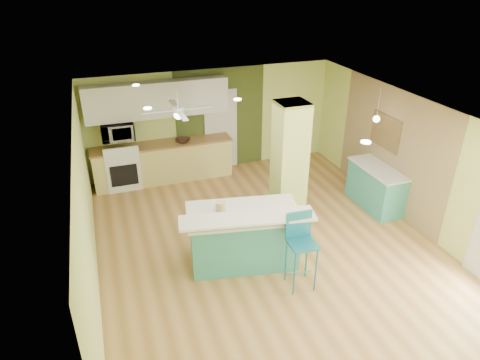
% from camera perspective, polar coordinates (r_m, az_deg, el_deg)
% --- Properties ---
extents(floor, '(6.00, 7.00, 0.01)m').
position_cam_1_polar(floor, '(8.09, 3.39, -8.34)').
color(floor, '#9F6C37').
rests_on(floor, ground).
extents(ceiling, '(6.00, 7.00, 0.01)m').
position_cam_1_polar(ceiling, '(6.95, 3.95, 8.78)').
color(ceiling, white).
rests_on(ceiling, wall_back).
extents(wall_back, '(6.00, 0.01, 2.50)m').
position_cam_1_polar(wall_back, '(10.50, -3.72, 7.94)').
color(wall_back, '#D6E67B').
rests_on(wall_back, floor).
extents(wall_front, '(6.00, 0.01, 2.50)m').
position_cam_1_polar(wall_front, '(5.01, 19.92, -18.17)').
color(wall_front, '#D6E67B').
rests_on(wall_front, floor).
extents(wall_left, '(0.01, 7.00, 2.50)m').
position_cam_1_polar(wall_left, '(6.98, -19.87, -4.14)').
color(wall_left, '#D6E67B').
rests_on(wall_left, floor).
extents(wall_right, '(0.01, 7.00, 2.50)m').
position_cam_1_polar(wall_right, '(8.95, 21.75, 2.51)').
color(wall_right, '#D6E67B').
rests_on(wall_right, floor).
extents(wood_panel, '(0.02, 3.40, 2.50)m').
position_cam_1_polar(wood_panel, '(9.35, 19.40, 3.96)').
color(wood_panel, '#8F7352').
rests_on(wood_panel, floor).
extents(olive_accent, '(2.20, 0.02, 2.50)m').
position_cam_1_polar(olive_accent, '(10.53, -2.64, 8.03)').
color(olive_accent, '#414F1F').
rests_on(olive_accent, floor).
extents(interior_door, '(0.82, 0.05, 2.00)m').
position_cam_1_polar(interior_door, '(10.59, -2.57, 6.71)').
color(interior_door, silver).
rests_on(interior_door, floor).
extents(column, '(0.55, 0.55, 2.50)m').
position_cam_1_polar(column, '(8.09, 6.56, 1.81)').
color(column, '#B0C059').
rests_on(column, floor).
extents(kitchen_run, '(3.25, 0.63, 0.94)m').
position_cam_1_polar(kitchen_run, '(10.26, -10.13, 2.41)').
color(kitchen_run, '#DACC72').
rests_on(kitchen_run, floor).
extents(stove, '(0.76, 0.66, 1.08)m').
position_cam_1_polar(stove, '(10.18, -15.38, 1.55)').
color(stove, white).
rests_on(stove, floor).
extents(upper_cabinets, '(3.20, 0.34, 0.80)m').
position_cam_1_polar(upper_cabinets, '(9.86, -10.96, 10.51)').
color(upper_cabinets, white).
rests_on(upper_cabinets, wall_back).
extents(microwave, '(0.70, 0.48, 0.39)m').
position_cam_1_polar(microwave, '(9.85, -16.01, 6.25)').
color(microwave, white).
rests_on(microwave, wall_back).
extents(ceiling_fan, '(1.41, 1.41, 0.61)m').
position_cam_1_polar(ceiling_fan, '(8.61, -8.26, 9.20)').
color(ceiling_fan, white).
rests_on(ceiling_fan, ceiling).
extents(pendant_lamp, '(0.14, 0.14, 0.69)m').
position_cam_1_polar(pendant_lamp, '(9.05, 17.74, 7.78)').
color(pendant_lamp, white).
rests_on(pendant_lamp, ceiling).
extents(wall_decor, '(0.03, 0.90, 0.70)m').
position_cam_1_polar(wall_decor, '(9.38, 18.85, 6.10)').
color(wall_decor, brown).
rests_on(wall_decor, wood_panel).
extents(peninsula, '(2.18, 1.48, 1.14)m').
position_cam_1_polar(peninsula, '(7.33, 0.47, -7.43)').
color(peninsula, teal).
rests_on(peninsula, floor).
extents(bar_stool, '(0.45, 0.45, 1.28)m').
position_cam_1_polar(bar_stool, '(6.75, 8.07, -7.73)').
color(bar_stool, teal).
rests_on(bar_stool, floor).
extents(side_counter, '(0.59, 1.40, 0.90)m').
position_cam_1_polar(side_counter, '(9.45, 17.60, -0.88)').
color(side_counter, teal).
rests_on(side_counter, floor).
extents(fruit_bowl, '(0.44, 0.44, 0.08)m').
position_cam_1_polar(fruit_bowl, '(10.06, -7.63, 5.26)').
color(fruit_bowl, '#371F16').
rests_on(fruit_bowl, kitchen_run).
extents(canister, '(0.16, 0.16, 0.17)m').
position_cam_1_polar(canister, '(7.08, -2.61, -3.54)').
color(canister, gold).
rests_on(canister, peninsula).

